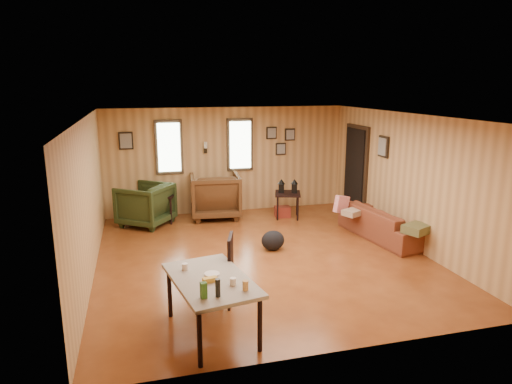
# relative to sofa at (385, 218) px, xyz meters

# --- Properties ---
(room) EXTENTS (5.54, 6.04, 2.44)m
(room) POSITION_rel_sofa_xyz_m (-2.37, -0.06, 0.81)
(room) COLOR brown
(room) RESTS_ON ground
(sofa) EXTENTS (0.85, 2.09, 0.79)m
(sofa) POSITION_rel_sofa_xyz_m (0.00, 0.00, 0.00)
(sofa) COLOR brown
(sofa) RESTS_ON ground
(recliner_brown) EXTENTS (1.15, 1.09, 1.09)m
(recliner_brown) POSITION_rel_sofa_xyz_m (-2.91, 2.22, 0.15)
(recliner_brown) COLOR #492C15
(recliner_brown) RESTS_ON ground
(recliner_green) EXTENTS (1.27, 1.28, 0.97)m
(recliner_green) POSITION_rel_sofa_xyz_m (-4.42, 2.02, 0.09)
(recliner_green) COLOR #283518
(recliner_green) RESTS_ON ground
(end_table) EXTENTS (0.69, 0.65, 0.75)m
(end_table) POSITION_rel_sofa_xyz_m (-4.10, 2.19, 0.02)
(end_table) COLOR black
(end_table) RESTS_ON ground
(side_table) EXTENTS (0.69, 0.69, 0.88)m
(side_table) POSITION_rel_sofa_xyz_m (-1.36, 1.77, 0.20)
(side_table) COLOR black
(side_table) RESTS_ON ground
(cooler) EXTENTS (0.36, 0.27, 0.24)m
(cooler) POSITION_rel_sofa_xyz_m (-1.46, 1.84, -0.28)
(cooler) COLOR maroon
(cooler) RESTS_ON ground
(backpack) EXTENTS (0.48, 0.41, 0.36)m
(backpack) POSITION_rel_sofa_xyz_m (-2.27, -0.10, -0.22)
(backpack) COLOR black
(backpack) RESTS_ON ground
(sofa_pillows) EXTENTS (1.18, 1.88, 0.39)m
(sofa_pillows) POSITION_rel_sofa_xyz_m (-0.29, -0.31, 0.11)
(sofa_pillows) COLOR brown
(sofa_pillows) RESTS_ON sofa
(dining_table) EXTENTS (1.06, 1.50, 0.90)m
(dining_table) POSITION_rel_sofa_xyz_m (-3.78, -2.59, 0.24)
(dining_table) COLOR gray
(dining_table) RESTS_ON ground
(dining_chair) EXTENTS (0.55, 0.55, 0.97)m
(dining_chair) POSITION_rel_sofa_xyz_m (-3.52, -1.90, 0.15)
(dining_chair) COLOR #283518
(dining_chair) RESTS_ON ground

